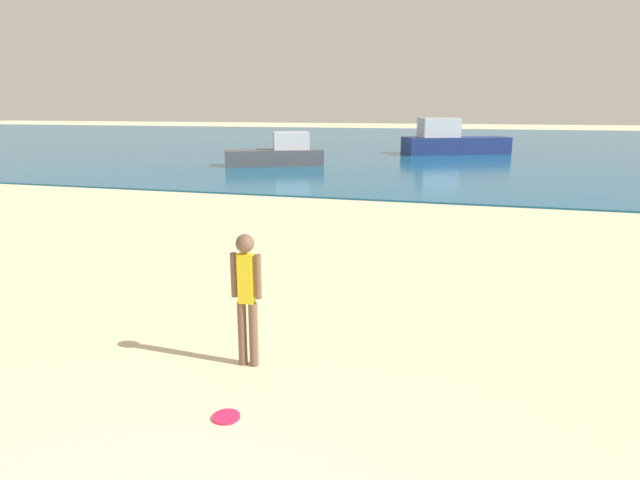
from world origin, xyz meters
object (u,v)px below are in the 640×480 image
object	(u,v)px
boat_near	(278,154)
boat_far	(452,142)
frisbee	(226,417)
person_standing	(247,292)

from	to	relation	value
boat_near	boat_far	bearing A→B (deg)	-155.17
boat_near	frisbee	bearing A→B (deg)	84.35
frisbee	person_standing	bearing A→B (deg)	102.00
person_standing	frisbee	size ratio (longest dim) A/B	5.88
person_standing	frisbee	world-z (taller)	person_standing
frisbee	boat_near	bearing A→B (deg)	108.93
frisbee	boat_near	size ratio (longest dim) A/B	0.05
person_standing	frisbee	distance (m)	1.40
boat_near	boat_far	distance (m)	12.30
person_standing	frisbee	xyz separation A→B (m)	(0.23, -1.08, -0.86)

